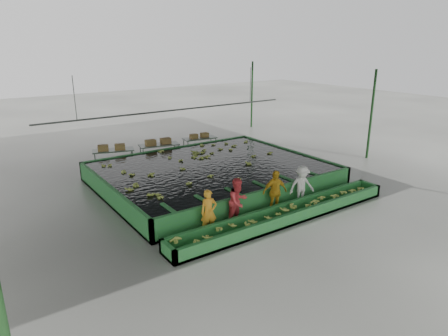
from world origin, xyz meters
TOP-DOWN VIEW (x-y plane):
  - ground at (0.00, 0.00)m, footprint 80.00×80.00m
  - shed_roof at (0.00, 0.00)m, footprint 20.00×22.00m
  - shed_posts at (0.00, 0.00)m, footprint 20.00×22.00m
  - flotation_tank at (0.00, 1.50)m, footprint 10.00×8.00m
  - tank_water at (0.00, 1.50)m, footprint 9.70×7.70m
  - sorting_trough at (0.00, -3.60)m, footprint 10.00×1.00m
  - cableway_rail at (0.00, 5.00)m, footprint 0.08×0.08m
  - rail_hanger_left at (-5.00, 5.00)m, footprint 0.04×0.04m
  - rail_hanger_right at (5.00, 5.00)m, footprint 0.04×0.04m
  - worker_a at (-2.93, -2.80)m, footprint 0.66×0.52m
  - worker_b at (-1.67, -2.80)m, footprint 0.96×0.81m
  - worker_c at (0.10, -2.80)m, footprint 1.09×0.65m
  - worker_d at (1.56, -2.80)m, footprint 1.21×0.92m
  - packing_table_left at (-2.92, 6.58)m, footprint 2.28×1.43m
  - packing_table_mid at (-0.45, 6.17)m, footprint 2.31×1.30m
  - packing_table_right at (2.40, 6.52)m, footprint 2.09×1.07m
  - box_stack_left at (-3.01, 6.52)m, footprint 1.44×0.83m
  - box_stack_mid at (-0.51, 6.15)m, footprint 1.45×0.53m
  - box_stack_right at (2.39, 6.55)m, footprint 1.20×0.38m
  - floating_bananas at (0.00, 2.30)m, footprint 9.50×6.48m
  - trough_bananas at (0.00, -3.60)m, footprint 8.93×0.60m

SIDE VIEW (x-z plane):
  - ground at x=0.00m, z-range 0.00..0.00m
  - sorting_trough at x=0.00m, z-range 0.00..0.50m
  - trough_bananas at x=0.00m, z-range 0.34..0.46m
  - flotation_tank at x=0.00m, z-range 0.00..0.90m
  - packing_table_right at x=2.40m, z-range 0.00..0.91m
  - packing_table_left at x=-2.92m, z-range 0.00..0.97m
  - packing_table_mid at x=-0.45m, z-range 0.00..0.99m
  - worker_a at x=-2.93m, z-range 0.00..1.59m
  - worker_d at x=1.56m, z-range 0.00..1.66m
  - tank_water at x=0.00m, z-range 0.85..0.85m
  - floating_bananas at x=0.00m, z-range 0.79..0.91m
  - worker_c at x=0.10m, z-range 0.00..1.74m
  - worker_b at x=-1.67m, z-range 0.00..1.77m
  - box_stack_right at x=2.39m, z-range 0.78..1.04m
  - box_stack_left at x=-3.01m, z-range 0.82..1.12m
  - box_stack_mid at x=-0.51m, z-range 0.84..1.14m
  - shed_posts at x=0.00m, z-range 0.00..5.00m
  - cableway_rail at x=0.00m, z-range -4.00..10.00m
  - rail_hanger_left at x=-5.00m, z-range 3.00..5.00m
  - rail_hanger_right at x=5.00m, z-range 3.00..5.00m
  - shed_roof at x=0.00m, z-range 4.98..5.02m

